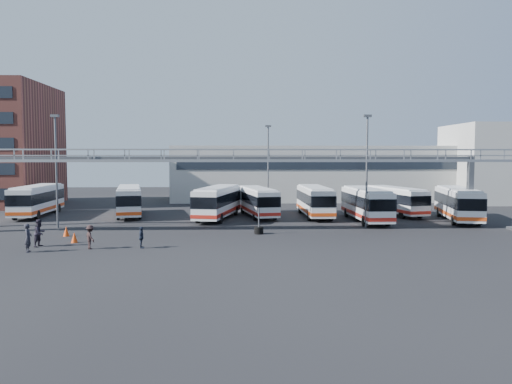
{
  "coord_description": "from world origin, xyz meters",
  "views": [
    {
      "loc": [
        0.33,
        -37.59,
        6.4
      ],
      "look_at": [
        1.96,
        6.0,
        3.35
      ],
      "focal_mm": 35.0,
      "sensor_mm": 36.0,
      "label": 1
    }
  ],
  "objects_px": {
    "light_pole_left": "(56,165)",
    "light_pole_back": "(268,163)",
    "light_pole_mid": "(367,165)",
    "bus_6": "(315,200)",
    "bus_4": "(218,201)",
    "pedestrian_b": "(40,233)",
    "bus_5": "(258,201)",
    "pedestrian_c": "(90,237)",
    "bus_0": "(37,199)",
    "bus_8": "(395,200)",
    "tire_stack": "(259,230)",
    "bus_2": "(129,200)",
    "cone_right": "(66,231)",
    "bus_7": "(366,203)",
    "bus_9": "(458,203)",
    "cone_left": "(74,237)",
    "pedestrian_d": "(141,237)"
  },
  "relations": [
    {
      "from": "bus_4",
      "to": "pedestrian_b",
      "type": "bearing_deg",
      "value": -116.11
    },
    {
      "from": "bus_0",
      "to": "bus_8",
      "type": "relative_size",
      "value": 1.06
    },
    {
      "from": "bus_8",
      "to": "light_pole_left",
      "type": "bearing_deg",
      "value": -177.31
    },
    {
      "from": "tire_stack",
      "to": "bus_5",
      "type": "bearing_deg",
      "value": 88.06
    },
    {
      "from": "light_pole_mid",
      "to": "bus_5",
      "type": "bearing_deg",
      "value": 136.78
    },
    {
      "from": "tire_stack",
      "to": "bus_2",
      "type": "bearing_deg",
      "value": 135.58
    },
    {
      "from": "light_pole_mid",
      "to": "cone_left",
      "type": "relative_size",
      "value": 13.08
    },
    {
      "from": "bus_4",
      "to": "bus_7",
      "type": "bearing_deg",
      "value": 2.15
    },
    {
      "from": "bus_5",
      "to": "tire_stack",
      "type": "xyz_separation_m",
      "value": [
        -0.42,
        -12.25,
        -1.36
      ]
    },
    {
      "from": "light_pole_back",
      "to": "cone_right",
      "type": "xyz_separation_m",
      "value": [
        -17.57,
        -18.97,
        -5.33
      ]
    },
    {
      "from": "pedestrian_d",
      "to": "cone_left",
      "type": "distance_m",
      "value": 6.04
    },
    {
      "from": "bus_4",
      "to": "light_pole_back",
      "type": "bearing_deg",
      "value": 66.42
    },
    {
      "from": "cone_right",
      "to": "tire_stack",
      "type": "xyz_separation_m",
      "value": [
        15.67,
        0.64,
        -0.03
      ]
    },
    {
      "from": "bus_5",
      "to": "pedestrian_c",
      "type": "height_order",
      "value": "bus_5"
    },
    {
      "from": "light_pole_mid",
      "to": "bus_6",
      "type": "distance_m",
      "value": 9.91
    },
    {
      "from": "light_pole_left",
      "to": "bus_0",
      "type": "xyz_separation_m",
      "value": [
        -5.44,
        9.29,
        -3.88
      ]
    },
    {
      "from": "bus_6",
      "to": "pedestrian_d",
      "type": "relative_size",
      "value": 7.03
    },
    {
      "from": "bus_4",
      "to": "bus_2",
      "type": "bearing_deg",
      "value": 174.78
    },
    {
      "from": "bus_6",
      "to": "pedestrian_c",
      "type": "xyz_separation_m",
      "value": [
        -18.57,
        -18.19,
        -0.97
      ]
    },
    {
      "from": "light_pole_back",
      "to": "bus_2",
      "type": "relative_size",
      "value": 0.94
    },
    {
      "from": "bus_2",
      "to": "bus_8",
      "type": "relative_size",
      "value": 1.04
    },
    {
      "from": "bus_4",
      "to": "tire_stack",
      "type": "xyz_separation_m",
      "value": [
        3.81,
        -10.3,
        -1.49
      ]
    },
    {
      "from": "bus_8",
      "to": "cone_left",
      "type": "height_order",
      "value": "bus_8"
    },
    {
      "from": "bus_0",
      "to": "bus_4",
      "type": "relative_size",
      "value": 0.98
    },
    {
      "from": "light_pole_back",
      "to": "bus_5",
      "type": "height_order",
      "value": "light_pole_back"
    },
    {
      "from": "bus_7",
      "to": "cone_left",
      "type": "height_order",
      "value": "bus_7"
    },
    {
      "from": "bus_8",
      "to": "bus_2",
      "type": "bearing_deg",
      "value": 167.78
    },
    {
      "from": "light_pole_mid",
      "to": "bus_6",
      "type": "xyz_separation_m",
      "value": [
        -3.38,
        8.45,
        -3.92
      ]
    },
    {
      "from": "light_pole_left",
      "to": "bus_9",
      "type": "distance_m",
      "value": 38.8
    },
    {
      "from": "bus_0",
      "to": "tire_stack",
      "type": "xyz_separation_m",
      "value": [
        23.54,
        -13.63,
        -1.48
      ]
    },
    {
      "from": "bus_7",
      "to": "light_pole_mid",
      "type": "bearing_deg",
      "value": -105.37
    },
    {
      "from": "light_pole_left",
      "to": "bus_5",
      "type": "bearing_deg",
      "value": 23.14
    },
    {
      "from": "light_pole_mid",
      "to": "light_pole_back",
      "type": "xyz_separation_m",
      "value": [
        -8.0,
        15.0,
        0.0
      ]
    },
    {
      "from": "bus_5",
      "to": "bus_8",
      "type": "relative_size",
      "value": 1.01
    },
    {
      "from": "light_pole_back",
      "to": "bus_9",
      "type": "xyz_separation_m",
      "value": [
        18.45,
        -10.55,
        -3.89
      ]
    },
    {
      "from": "light_pole_left",
      "to": "light_pole_back",
      "type": "relative_size",
      "value": 1.0
    },
    {
      "from": "light_pole_back",
      "to": "bus_7",
      "type": "xyz_separation_m",
      "value": [
        9.14,
        -10.57,
        -3.89
      ]
    },
    {
      "from": "bus_2",
      "to": "pedestrian_c",
      "type": "distance_m",
      "value": 19.78
    },
    {
      "from": "bus_2",
      "to": "bus_6",
      "type": "distance_m",
      "value": 20.15
    },
    {
      "from": "light_pole_back",
      "to": "bus_4",
      "type": "distance_m",
      "value": 10.59
    },
    {
      "from": "pedestrian_c",
      "to": "cone_left",
      "type": "bearing_deg",
      "value": -0.13
    },
    {
      "from": "light_pole_left",
      "to": "bus_6",
      "type": "distance_m",
      "value": 26.02
    },
    {
      "from": "bus_6",
      "to": "bus_7",
      "type": "bearing_deg",
      "value": -42.27
    },
    {
      "from": "cone_left",
      "to": "bus_7",
      "type": "bearing_deg",
      "value": 24.65
    },
    {
      "from": "light_pole_mid",
      "to": "pedestrian_d",
      "type": "height_order",
      "value": "light_pole_mid"
    },
    {
      "from": "light_pole_left",
      "to": "pedestrian_b",
      "type": "xyz_separation_m",
      "value": [
        2.14,
        -9.61,
        -4.74
      ]
    },
    {
      "from": "cone_left",
      "to": "bus_4",
      "type": "bearing_deg",
      "value": 53.97
    },
    {
      "from": "light_pole_left",
      "to": "bus_9",
      "type": "bearing_deg",
      "value": 5.12
    },
    {
      "from": "bus_6",
      "to": "cone_left",
      "type": "height_order",
      "value": "bus_6"
    },
    {
      "from": "light_pole_left",
      "to": "bus_4",
      "type": "height_order",
      "value": "light_pole_left"
    }
  ]
}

